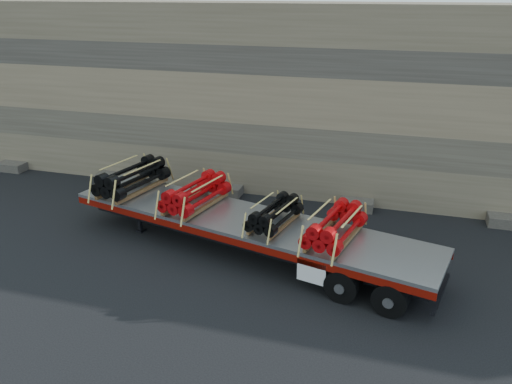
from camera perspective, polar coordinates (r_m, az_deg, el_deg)
ground at (r=14.67m, az=1.71°, el=-8.33°), size 120.00×120.00×0.00m
rock_wall at (r=19.41m, az=6.72°, el=10.34°), size 44.00×3.00×7.00m
trailer at (r=15.06m, az=-1.32°, el=-4.96°), size 11.72×4.83×1.15m
bundle_front at (r=17.11m, az=-13.99°, el=1.52°), size 1.79×2.72×0.89m
bundle_midfront at (r=15.54m, az=-6.93°, el=-0.22°), size 1.67×2.53×0.82m
bundle_midrear at (r=14.22m, az=2.12°, el=-2.59°), size 1.38×2.09×0.68m
bundle_rear at (r=13.54m, az=9.01°, el=-3.95°), size 1.60×2.42×0.79m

